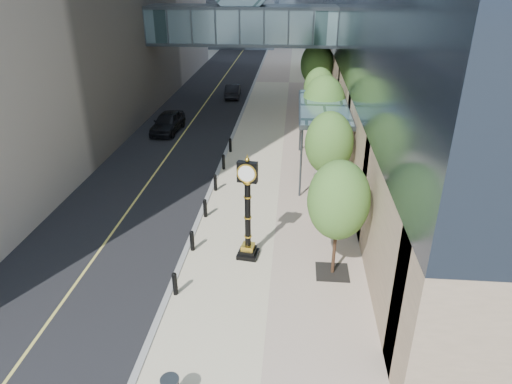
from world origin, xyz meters
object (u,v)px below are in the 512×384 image
at_px(pedestrian, 319,170).
at_px(car_near, 168,122).
at_px(street_clock, 248,216).
at_px(car_far, 233,90).

distance_m(pedestrian, car_near, 14.82).
height_order(street_clock, car_near, street_clock).
height_order(car_near, car_far, car_near).
bearing_deg(pedestrian, car_near, -37.64).
xyz_separation_m(pedestrian, car_near, (-11.61, 9.20, -0.16)).
xyz_separation_m(pedestrian, car_far, (-7.91, 20.88, -0.29)).
bearing_deg(car_far, pedestrian, 107.26).
distance_m(street_clock, car_near, 19.11).
relative_size(pedestrian, car_near, 0.39).
bearing_deg(car_near, car_far, 75.45).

